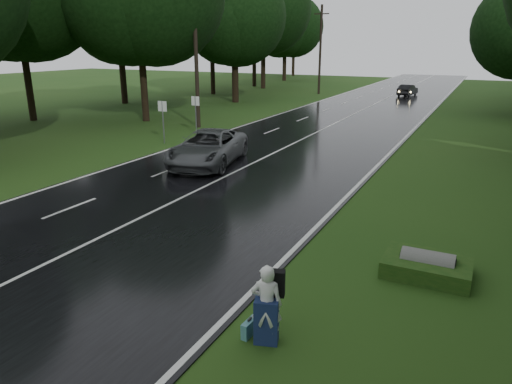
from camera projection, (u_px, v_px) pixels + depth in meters
ground at (90, 243)px, 14.32m from camera, size 160.00×160.00×0.00m
road at (312, 135)px, 31.38m from camera, size 12.00×140.00×0.04m
lane_center at (312, 134)px, 31.38m from camera, size 0.12×140.00×0.01m
grey_car at (208, 148)px, 23.38m from camera, size 4.01×6.50×1.68m
far_car at (408, 90)px, 54.56m from camera, size 1.89×4.05×1.28m
hitchhiker at (267, 307)px, 9.37m from camera, size 0.73×0.69×1.73m
suitcase at (250, 328)px, 9.77m from camera, size 0.18×0.50×0.35m
culvert at (426, 274)px, 12.41m from camera, size 1.34×0.67×0.67m
utility_pole_mid at (199, 127)px, 34.24m from camera, size 1.80×0.28×9.96m
utility_pole_far at (319, 94)px, 57.02m from camera, size 1.80×0.28×10.20m
road_sign_a at (165, 143)px, 28.71m from camera, size 0.62×0.10×2.58m
road_sign_b at (197, 134)px, 31.76m from camera, size 0.60×0.10×2.52m
tree_left_d at (146, 121)px, 37.08m from camera, size 10.49×10.49×16.39m
tree_left_e at (235, 102)px, 49.01m from camera, size 9.14×9.14×14.28m
tree_left_f at (263, 88)px, 64.31m from camera, size 11.13×11.13×17.39m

